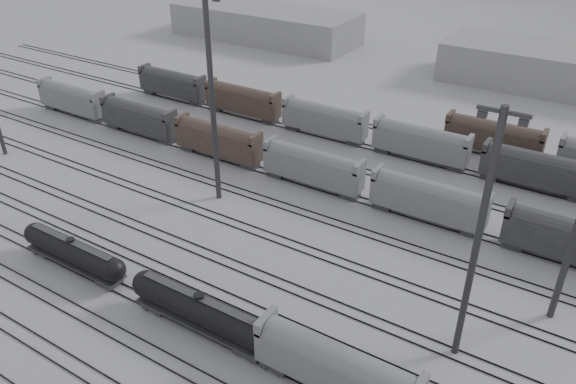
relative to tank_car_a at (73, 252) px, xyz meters
The scene contains 11 objects.
ground 22.47m from the tank_car_a, ahead, with size 900.00×900.00×0.00m, color #A8A8AC.
tracks 27.85m from the tank_car_a, 36.45° to the left, with size 220.00×71.50×0.16m.
tank_car_a is the anchor object (origin of this frame).
tank_car_b 18.55m from the tank_car_a, ahead, with size 17.21×2.87×4.25m.
hopper_car_a 33.44m from the tank_car_a, ahead, with size 14.95×2.97×5.35m.
light_mast_b 24.99m from the tank_car_a, 79.45° to the left, with size 4.47×0.72×27.94m.
light_mast_c 43.47m from the tank_car_a, 14.28° to the left, with size 3.97×0.63×24.79m.
bg_string_near 43.38m from the tank_car_a, 45.62° to the left, with size 151.00×3.00×5.60m.
bg_string_mid 61.94m from the tank_car_a, 49.36° to the left, with size 151.00×3.00×5.60m.
warehouse_left 101.28m from the tank_car_a, 111.84° to the left, with size 50.00×18.00×8.00m, color gray.
warehouse_mid 99.42m from the tank_car_a, 71.02° to the left, with size 40.00×18.00×8.00m, color gray.
Camera 1 is at (25.48, -29.58, 39.75)m, focal length 35.00 mm.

